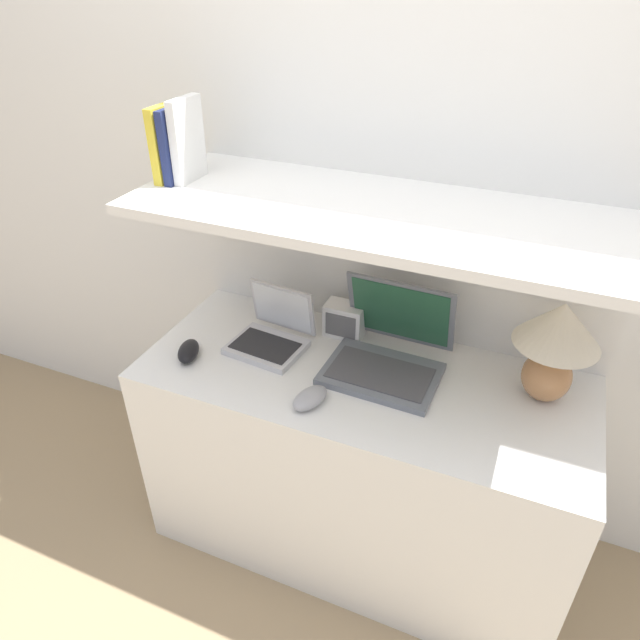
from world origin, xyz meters
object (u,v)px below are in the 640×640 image
computer_mouse (310,398)px  book_white (187,140)px  second_mouse (188,351)px  router_box (345,320)px  laptop_large (388,352)px  laptop_small (272,334)px  table_lamp (556,340)px  book_yellow (170,142)px  book_navy (179,143)px

computer_mouse → book_white: size_ratio=0.60×
second_mouse → router_box: size_ratio=1.04×
laptop_large → laptop_small: bearing=-175.3°
book_white → table_lamp: bearing=2.3°
laptop_small → book_yellow: (-0.30, 0.03, 0.56)m
book_yellow → book_white: bearing=0.0°
table_lamp → book_yellow: size_ratio=1.48×
laptop_small → second_mouse: (-0.21, -0.16, -0.02)m
book_navy → laptop_small: bearing=-5.4°
table_lamp → router_box: table_lamp is taller
book_white → computer_mouse: bearing=-26.9°
second_mouse → book_navy: book_navy is taller
book_white → book_yellow: bearing=-180.0°
laptop_large → router_box: (-0.18, 0.11, 0.00)m
computer_mouse → laptop_small: bearing=136.5°
laptop_large → book_white: 0.82m
computer_mouse → laptop_large: bearing=59.1°
book_yellow → book_white: size_ratio=0.91×
computer_mouse → second_mouse: bearing=172.7°
laptop_small → book_yellow: 0.63m
router_box → laptop_small: bearing=-143.1°
book_white → second_mouse: bearing=-78.1°
computer_mouse → book_navy: book_navy is taller
laptop_large → table_lamp: bearing=5.0°
computer_mouse → book_white: book_white is taller
laptop_small → computer_mouse: size_ratio=1.80×
book_navy → book_white: (0.03, 0.00, 0.01)m
second_mouse → book_white: (-0.04, 0.18, 0.58)m
computer_mouse → book_yellow: bearing=155.7°
laptop_large → second_mouse: 0.60m
laptop_small → router_box: 0.24m
laptop_small → book_white: book_white is taller
book_navy → book_white: 0.03m
laptop_large → laptop_small: 0.37m
second_mouse → router_box: 0.50m
book_yellow → laptop_large: bearing=0.4°
laptop_small → book_white: (-0.24, 0.03, 0.57)m
computer_mouse → book_yellow: (-0.52, 0.24, 0.57)m
laptop_small → table_lamp: bearing=4.9°
laptop_large → book_yellow: size_ratio=1.65×
table_lamp → router_box: size_ratio=2.42×
second_mouse → book_yellow: size_ratio=0.63×
book_navy → router_box: bearing=14.1°
computer_mouse → second_mouse: same height
laptop_large → laptop_small: size_ratio=1.40×
laptop_small → book_navy: (-0.27, 0.03, 0.55)m
book_white → laptop_small: bearing=-6.0°
laptop_large → router_box: bearing=147.9°
table_lamp → book_yellow: 1.18m
laptop_small → computer_mouse: bearing=-43.5°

